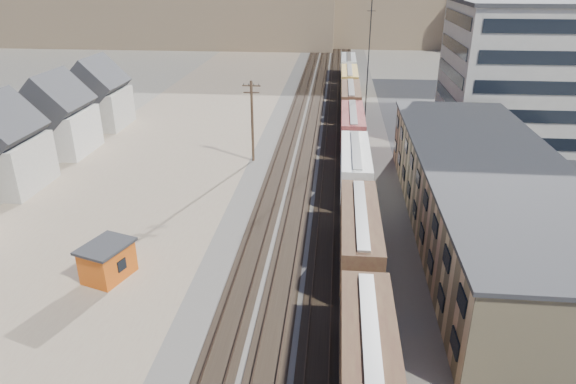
# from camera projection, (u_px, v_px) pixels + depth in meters

# --- Properties ---
(ballast_bed) EXTENTS (18.00, 200.00, 0.06)m
(ballast_bed) POSITION_uv_depth(u_px,v_px,m) (324.00, 143.00, 70.59)
(ballast_bed) COLOR #4C4742
(ballast_bed) RESTS_ON ground
(dirt_yard) EXTENTS (24.00, 180.00, 0.03)m
(dirt_yard) POSITION_uv_depth(u_px,v_px,m) (159.00, 163.00, 63.23)
(dirt_yard) COLOR #856D5B
(dirt_yard) RESTS_ON ground
(asphalt_lot) EXTENTS (26.00, 120.00, 0.04)m
(asphalt_lot) POSITION_uv_depth(u_px,v_px,m) (524.00, 193.00, 55.00)
(asphalt_lot) COLOR #232326
(asphalt_lot) RESTS_ON ground
(rail_tracks) EXTENTS (11.40, 200.00, 0.24)m
(rail_tracks) POSITION_uv_depth(u_px,v_px,m) (320.00, 142.00, 70.60)
(rail_tracks) COLOR black
(rail_tracks) RESTS_ON ground
(freight_train) EXTENTS (3.00, 119.74, 4.46)m
(freight_train) POSITION_uv_depth(u_px,v_px,m) (354.00, 143.00, 61.62)
(freight_train) COLOR black
(freight_train) RESTS_ON ground
(warehouse) EXTENTS (12.40, 40.40, 7.25)m
(warehouse) POSITION_uv_depth(u_px,v_px,m) (486.00, 197.00, 45.04)
(warehouse) COLOR tan
(warehouse) RESTS_ON ground
(office_tower) EXTENTS (22.60, 18.60, 18.45)m
(office_tower) POSITION_uv_depth(u_px,v_px,m) (535.00, 72.00, 68.94)
(office_tower) COLOR #9E998E
(office_tower) RESTS_ON ground
(utility_pole_north) EXTENTS (2.20, 0.32, 10.00)m
(utility_pole_north) POSITION_uv_depth(u_px,v_px,m) (252.00, 120.00, 61.92)
(utility_pole_north) COLOR #382619
(utility_pole_north) RESTS_ON ground
(radio_mast) EXTENTS (1.20, 0.16, 18.00)m
(radio_mast) POSITION_uv_depth(u_px,v_px,m) (368.00, 64.00, 75.51)
(radio_mast) COLOR black
(radio_mast) RESTS_ON ground
(maintenance_shed) EXTENTS (4.11, 4.68, 2.88)m
(maintenance_shed) POSITION_uv_depth(u_px,v_px,m) (108.00, 261.00, 39.48)
(maintenance_shed) COLOR #D65914
(maintenance_shed) RESTS_ON ground
(parked_car_blue) EXTENTS (4.19, 5.54, 1.40)m
(parked_car_blue) POSITION_uv_depth(u_px,v_px,m) (505.00, 149.00, 66.20)
(parked_car_blue) COLOR navy
(parked_car_blue) RESTS_ON ground
(parked_car_far) EXTENTS (3.04, 4.84, 1.54)m
(parked_car_far) POSITION_uv_depth(u_px,v_px,m) (534.00, 122.00, 77.31)
(parked_car_far) COLOR white
(parked_car_far) RESTS_ON ground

